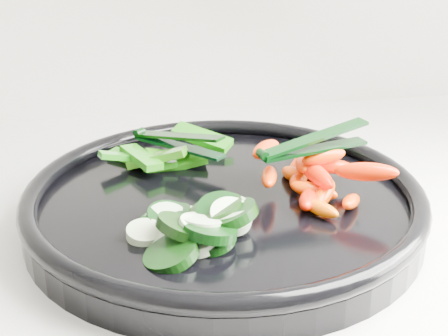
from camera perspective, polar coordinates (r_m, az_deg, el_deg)
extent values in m
cube|color=silver|center=(0.63, -8.77, -5.00)|extent=(2.02, 0.62, 0.03)
cylinder|color=black|center=(0.59, 0.00, -3.77)|extent=(0.40, 0.40, 0.02)
torus|color=black|center=(0.58, 0.00, -2.16)|extent=(0.41, 0.41, 0.02)
cylinder|color=black|center=(0.49, -4.86, -7.86)|extent=(0.06, 0.06, 0.03)
cylinder|color=#C5E7B8|center=(0.50, -4.96, -7.06)|extent=(0.04, 0.04, 0.02)
cylinder|color=black|center=(0.54, -4.92, -4.66)|extent=(0.05, 0.06, 0.03)
cylinder|color=beige|center=(0.54, -5.16, -4.71)|extent=(0.04, 0.04, 0.02)
cylinder|color=black|center=(0.51, -1.13, -6.69)|extent=(0.05, 0.05, 0.02)
cylinder|color=#C6E8BA|center=(0.50, -2.24, -6.93)|extent=(0.05, 0.04, 0.02)
cylinder|color=black|center=(0.55, -4.94, -4.43)|extent=(0.04, 0.04, 0.02)
cylinder|color=beige|center=(0.54, -4.24, -4.68)|extent=(0.04, 0.04, 0.02)
cylinder|color=black|center=(0.54, -5.54, -4.72)|extent=(0.06, 0.06, 0.01)
cylinder|color=beige|center=(0.54, -5.36, -4.66)|extent=(0.05, 0.05, 0.02)
cylinder|color=black|center=(0.53, -6.28, -5.68)|extent=(0.04, 0.04, 0.01)
cylinder|color=beige|center=(0.52, -7.24, -5.92)|extent=(0.04, 0.04, 0.01)
cylinder|color=black|center=(0.53, -5.04, -5.58)|extent=(0.05, 0.05, 0.03)
cylinder|color=#D5F6C4|center=(0.52, -5.53, -5.79)|extent=(0.04, 0.04, 0.02)
cylinder|color=black|center=(0.52, 0.56, -4.37)|extent=(0.07, 0.07, 0.03)
cylinder|color=#B1CFA6|center=(0.52, 0.81, -4.28)|extent=(0.05, 0.05, 0.03)
cylinder|color=black|center=(0.51, -3.86, -5.46)|extent=(0.05, 0.05, 0.03)
cylinder|color=beige|center=(0.51, -2.62, -5.44)|extent=(0.04, 0.04, 0.02)
cylinder|color=black|center=(0.53, -0.20, -4.18)|extent=(0.06, 0.06, 0.03)
cylinder|color=#DDF5C4|center=(0.52, 0.65, -4.45)|extent=(0.05, 0.05, 0.03)
cylinder|color=black|center=(0.53, -0.70, -3.86)|extent=(0.06, 0.06, 0.02)
cylinder|color=beige|center=(0.53, 0.57, -3.83)|extent=(0.04, 0.03, 0.02)
cylinder|color=black|center=(0.50, -1.29, -5.79)|extent=(0.06, 0.06, 0.02)
cylinder|color=beige|center=(0.51, -2.03, -5.08)|extent=(0.05, 0.05, 0.02)
ellipsoid|color=#DD4C00|center=(0.58, 9.13, -2.40)|extent=(0.04, 0.04, 0.03)
ellipsoid|color=#FF6700|center=(0.56, 8.75, -3.64)|extent=(0.03, 0.04, 0.01)
ellipsoid|color=#FF5F00|center=(0.62, 6.32, -0.56)|extent=(0.02, 0.05, 0.02)
ellipsoid|color=#FC3300|center=(0.57, 11.54, -3.02)|extent=(0.03, 0.04, 0.02)
ellipsoid|color=#FF4D00|center=(0.61, 6.85, -1.05)|extent=(0.03, 0.04, 0.02)
ellipsoid|color=#F32800|center=(0.57, 7.68, -2.92)|extent=(0.03, 0.05, 0.02)
ellipsoid|color=#FF5800|center=(0.59, 8.21, -2.05)|extent=(0.05, 0.03, 0.02)
ellipsoid|color=red|center=(0.65, 7.62, 0.59)|extent=(0.03, 0.05, 0.02)
ellipsoid|color=red|center=(0.64, 6.95, 0.29)|extent=(0.04, 0.05, 0.02)
ellipsoid|color=red|center=(0.58, 4.15, -0.79)|extent=(0.03, 0.05, 0.02)
ellipsoid|color=red|center=(0.63, 8.60, 0.97)|extent=(0.04, 0.04, 0.02)
ellipsoid|color=red|center=(0.61, 7.27, 0.33)|extent=(0.03, 0.05, 0.02)
ellipsoid|color=#FF2300|center=(0.59, 8.41, -0.52)|extent=(0.03, 0.06, 0.02)
ellipsoid|color=#E04400|center=(0.61, 9.85, 0.16)|extent=(0.05, 0.02, 0.02)
ellipsoid|color=#EE5000|center=(0.60, 3.88, 1.70)|extent=(0.05, 0.05, 0.02)
ellipsoid|color=#EA4600|center=(0.59, 9.10, 1.03)|extent=(0.05, 0.02, 0.02)
ellipsoid|color=#EC3900|center=(0.57, 12.89, -0.34)|extent=(0.06, 0.05, 0.03)
cube|color=#0C6B0A|center=(0.66, -5.18, 0.67)|extent=(0.02, 0.05, 0.02)
cube|color=#1D6709|center=(0.67, -4.48, 0.92)|extent=(0.07, 0.04, 0.03)
cube|color=#0B740E|center=(0.68, -2.64, 1.29)|extent=(0.02, 0.05, 0.02)
cube|color=#21690A|center=(0.65, -4.49, 0.39)|extent=(0.07, 0.02, 0.02)
cube|color=#146D0A|center=(0.68, -8.90, 1.04)|extent=(0.04, 0.04, 0.01)
cube|color=#0A7310|center=(0.66, -6.63, 0.78)|extent=(0.02, 0.06, 0.03)
cube|color=#206009|center=(0.64, -6.13, 0.94)|extent=(0.06, 0.04, 0.03)
cube|color=#0B7410|center=(0.65, -9.52, 1.05)|extent=(0.04, 0.03, 0.02)
cube|color=#156B0A|center=(0.65, -7.60, 0.98)|extent=(0.04, 0.07, 0.01)
cube|color=#246B0A|center=(0.69, -2.02, 2.82)|extent=(0.07, 0.06, 0.02)
cylinder|color=black|center=(0.56, 3.54, 1.26)|extent=(0.01, 0.01, 0.01)
cube|color=black|center=(0.59, 8.26, 1.70)|extent=(0.11, 0.04, 0.00)
cube|color=black|center=(0.58, 8.32, 2.75)|extent=(0.11, 0.04, 0.02)
cylinder|color=black|center=(0.69, -7.76, 3.28)|extent=(0.01, 0.01, 0.01)
cube|color=black|center=(0.65, -4.16, 1.98)|extent=(0.09, 0.09, 0.00)
cube|color=black|center=(0.65, -4.19, 2.92)|extent=(0.09, 0.09, 0.02)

